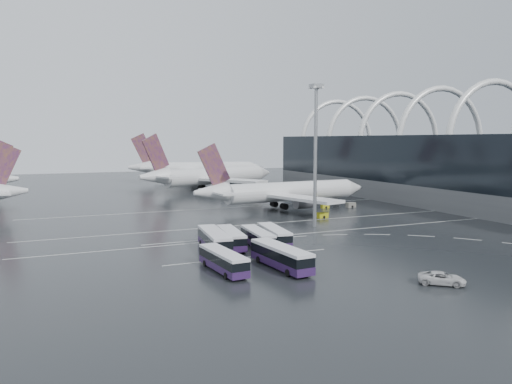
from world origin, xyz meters
name	(u,v)px	position (x,y,z in m)	size (l,w,h in m)	color
ground	(325,230)	(0.00, 0.00, 0.00)	(420.00, 420.00, 0.00)	black
terminal	(470,167)	(61.56, 19.84, 10.87)	(42.00, 160.00, 34.90)	#535558
lane_marking_near	(330,231)	(0.00, -2.00, 0.01)	(120.00, 0.25, 0.01)	silver
lane_marking_mid	(297,221)	(0.00, 12.00, 0.01)	(120.00, 0.25, 0.01)	silver
lane_marking_far	(249,206)	(0.00, 40.00, 0.01)	(120.00, 0.25, 0.01)	silver
bus_bay_line_south	(249,257)	(-24.00, -16.00, 0.01)	(28.00, 0.25, 0.01)	silver
bus_bay_line_north	(216,239)	(-24.00, 0.00, 0.01)	(28.00, 0.25, 0.01)	silver
airliner_main	(282,192)	(6.25, 32.06, 4.47)	(52.71, 46.15, 17.85)	silver
airliner_gate_b	(209,177)	(3.28, 85.39, 5.20)	(58.15, 51.68, 20.77)	silver
airliner_gate_c	(195,170)	(10.55, 126.26, 5.40)	(60.30, 54.71, 21.58)	silver
bus_row_near_a	(214,240)	(-27.55, -9.52, 1.86)	(4.68, 14.02, 3.39)	#2B133D
bus_row_near_b	(231,238)	(-23.87, -7.77, 1.65)	(4.42, 12.48, 3.01)	#2B133D
bus_row_near_c	(258,237)	(-19.49, -9.37, 1.63)	(3.89, 12.24, 2.96)	#2B133D
bus_row_near_d	(274,235)	(-15.97, -8.78, 1.66)	(4.45, 12.56, 3.03)	#2B133D
bus_row_far_a	(223,260)	(-30.71, -22.55, 1.62)	(3.46, 12.14, 2.95)	#2B133D
bus_row_far_c	(281,256)	(-22.40, -24.32, 1.81)	(3.94, 13.54, 3.29)	#2B133D
van_curve_a	(442,278)	(-7.00, -40.08, 0.82)	(2.73, 5.92, 1.65)	silver
floodlight_mast	(316,138)	(-0.02, 4.07, 19.06)	(2.32, 2.32, 30.31)	gray
gse_cart_belly_b	(351,205)	(25.00, 26.78, 0.67)	(2.47, 1.46, 1.35)	slate
gse_cart_belly_c	(323,215)	(7.96, 13.84, 0.67)	(2.45, 1.45, 1.34)	#B3B217
gse_cart_belly_e	(325,206)	(17.65, 28.46, 0.58)	(2.12, 1.26, 1.16)	#B3B217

